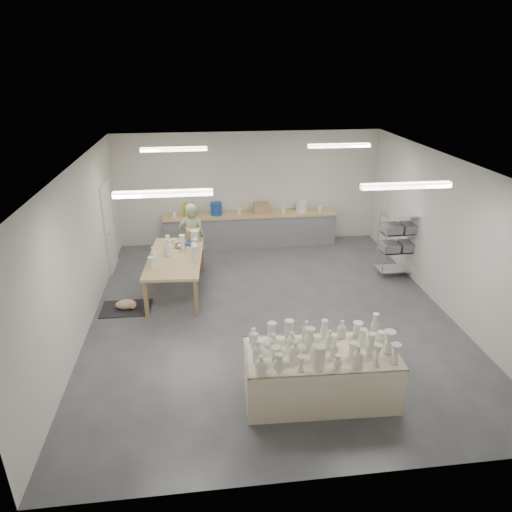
{
  "coord_description": "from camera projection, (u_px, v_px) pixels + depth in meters",
  "views": [
    {
      "loc": [
        -1.26,
        -7.88,
        4.68
      ],
      "look_at": [
        -0.24,
        0.47,
        1.05
      ],
      "focal_mm": 32.0,
      "sensor_mm": 36.0,
      "label": 1
    }
  ],
  "objects": [
    {
      "name": "rug",
      "position": [
        127.0,
        308.0,
        9.31
      ],
      "size": [
        1.0,
        0.7,
        0.02
      ],
      "primitive_type": "cube",
      "color": "black",
      "rests_on": "ground"
    },
    {
      "name": "back_counter",
      "position": [
        250.0,
        228.0,
        12.34
      ],
      "size": [
        4.6,
        0.6,
        1.24
      ],
      "color": "tan",
      "rests_on": "ground"
    },
    {
      "name": "room",
      "position": [
        265.0,
        214.0,
        8.43
      ],
      "size": [
        8.0,
        8.02,
        3.0
      ],
      "color": "#424449",
      "rests_on": "ground"
    },
    {
      "name": "cat",
      "position": [
        127.0,
        304.0,
        9.26
      ],
      "size": [
        0.46,
        0.36,
        0.18
      ],
      "rotation": [
        0.0,
        0.0,
        -0.19
      ],
      "color": "white",
      "rests_on": "rug"
    },
    {
      "name": "drying_table",
      "position": [
        320.0,
        372.0,
        6.73
      ],
      "size": [
        2.26,
        1.13,
        1.15
      ],
      "rotation": [
        0.0,
        0.0,
        -0.04
      ],
      "color": "olive",
      "rests_on": "ground"
    },
    {
      "name": "work_table",
      "position": [
        178.0,
        254.0,
        9.8
      ],
      "size": [
        1.25,
        2.3,
        1.21
      ],
      "rotation": [
        0.0,
        0.0,
        -0.06
      ],
      "color": "tan",
      "rests_on": "ground"
    },
    {
      "name": "red_stool",
      "position": [
        193.0,
        254.0,
        11.18
      ],
      "size": [
        0.45,
        0.45,
        0.33
      ],
      "rotation": [
        0.0,
        0.0,
        0.35
      ],
      "color": "#B21D19",
      "rests_on": "ground"
    },
    {
      "name": "wire_shelf",
      "position": [
        400.0,
        238.0,
        10.45
      ],
      "size": [
        0.88,
        0.48,
        1.8
      ],
      "color": "silver",
      "rests_on": "ground"
    },
    {
      "name": "potter",
      "position": [
        192.0,
        237.0,
        10.72
      ],
      "size": [
        0.64,
        0.45,
        1.67
      ],
      "primitive_type": "imported",
      "rotation": [
        0.0,
        0.0,
        3.05
      ],
      "color": "gray",
      "rests_on": "ground"
    }
  ]
}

